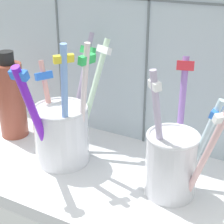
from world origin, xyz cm
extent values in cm
cube|color=silver|center=(0.00, 0.00, 1.00)|extent=(64.00, 22.00, 2.00)
cube|color=#B2C1CC|center=(0.00, 12.00, 22.50)|extent=(64.00, 2.00, 45.00)
cube|color=slate|center=(-16.00, 10.90, 22.50)|extent=(0.30, 0.20, 45.00)
cube|color=slate|center=(0.00, 10.90, 22.50)|extent=(0.30, 0.20, 45.00)
cube|color=slate|center=(0.00, 10.90, 24.49)|extent=(64.00, 0.20, 0.30)
cylinder|color=white|center=(-8.39, -0.11, 6.23)|extent=(7.91, 7.91, 8.47)
torus|color=silver|center=(-8.39, -0.11, 10.47)|extent=(8.02, 8.02, 0.50)
cylinder|color=#A493B5|center=(-8.65, 5.63, 10.95)|extent=(1.76, 7.29, 17.36)
cube|color=green|center=(-8.33, 7.83, 17.03)|extent=(2.50, 1.53, 1.31)
cylinder|color=#79A2E0|center=(-5.95, -2.17, 11.57)|extent=(2.91, 2.59, 18.44)
cube|color=yellow|center=(-5.32, -2.68, 18.83)|extent=(2.19, 2.46, 1.02)
cylinder|color=silver|center=(-5.79, 4.24, 10.88)|extent=(3.63, 6.77, 17.25)
cube|color=white|center=(-4.79, 6.49, 17.85)|extent=(2.76, 2.02, 1.20)
cylinder|color=#ECA196|center=(-10.89, 0.83, 9.44)|extent=(4.21, 2.75, 14.26)
cube|color=blue|center=(-11.94, 1.40, 14.35)|extent=(2.14, 2.72, 1.24)
cylinder|color=silver|center=(-4.53, 0.32, 11.46)|extent=(3.34, 1.48, 18.22)
cube|color=green|center=(-3.66, 0.12, 18.28)|extent=(1.46, 2.62, 1.22)
cylinder|color=#6A18BC|center=(-8.85, -4.63, 10.54)|extent=(1.56, 7.07, 16.65)
cube|color=blue|center=(-8.68, -7.07, 17.55)|extent=(2.36, 1.35, 1.40)
cylinder|color=silver|center=(8.39, -0.11, 6.16)|extent=(6.51, 6.51, 8.32)
torus|color=silver|center=(8.39, -0.11, 10.32)|extent=(6.68, 6.68, 0.50)
cylinder|color=#D4A6A6|center=(12.93, -2.49, 9.92)|extent=(5.39, 5.05, 15.32)
cube|color=white|center=(14.60, -4.03, 15.93)|extent=(2.20, 2.28, 1.09)
cylinder|color=silver|center=(11.64, -0.23, 9.26)|extent=(4.54, 1.08, 13.92)
cube|color=blue|center=(13.01, -0.32, 14.54)|extent=(1.10, 2.51, 1.02)
cylinder|color=#B2A3C0|center=(7.10, -1.42, 10.74)|extent=(2.86, 3.03, 16.80)
cube|color=white|center=(6.45, -2.13, 17.28)|extent=(2.02, 1.96, 1.07)
cylinder|color=#9B6EC7|center=(8.11, 3.47, 10.59)|extent=(2.23, 5.23, 16.61)
cube|color=#E5333F|center=(7.61, 5.20, 17.68)|extent=(2.40, 1.69, 1.38)
cylinder|color=brown|center=(-20.32, 2.81, 8.25)|extent=(4.52, 4.52, 12.50)
cylinder|color=black|center=(-20.32, 2.81, 15.50)|extent=(2.49, 2.49, 2.00)
camera|label=1|loc=(19.75, -37.28, 31.20)|focal=57.47mm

